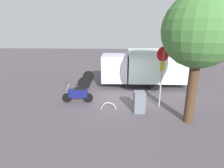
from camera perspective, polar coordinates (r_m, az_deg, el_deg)
The scene contains 7 objects.
ground_plane at distance 10.98m, azimuth 4.79°, elevation -5.29°, with size 60.00×60.00×0.00m, color #524951.
box_truck_near at distance 13.57m, azimuth 10.32°, elevation 5.63°, with size 8.09×2.29×2.73m.
motorcycle at distance 10.73m, azimuth -10.68°, elevation -3.09°, with size 1.81×0.55×1.20m.
stop_sign at distance 9.82m, azimuth 15.55°, elevation 4.96°, with size 0.71×0.33×3.31m.
street_tree at distance 8.38m, azimuth 25.96°, elevation 14.68°, with size 3.08×3.08×5.64m.
utility_cabinet at distance 9.40m, azimuth 8.62°, elevation -5.66°, with size 0.56×0.52×1.12m, color slate.
bike_rack_hoop at distance 9.79m, azimuth -1.15°, elevation -8.09°, with size 0.85×0.85×0.05m, color #B7B7BC.
Camera 1 is at (0.44, 10.16, 4.14)m, focal length 28.95 mm.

